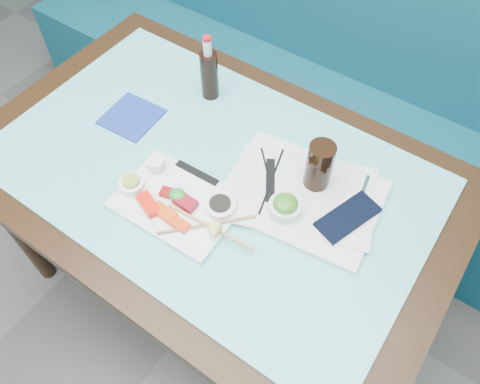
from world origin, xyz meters
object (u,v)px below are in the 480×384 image
Objects in this scene: dining_table at (212,189)px; seaweed_bowl at (285,208)px; cola_glass at (319,166)px; sashimi_plate at (177,203)px; cola_bottle_body at (209,76)px; booth_bench at (331,100)px; blue_napkin at (132,117)px; serving_tray at (302,196)px.

seaweed_bowl is at bearing -2.34° from dining_table.
seaweed_bowl is at bearing -98.75° from cola_glass.
sashimi_plate is 2.02× the size of cola_bottle_body.
booth_bench is at bearing 72.80° from cola_bottle_body.
cola_bottle_body is at bearing 113.15° from sashimi_plate.
seaweed_bowl is 0.57m from blue_napkin.
cola_glass reaches higher than dining_table.
booth_bench is 0.98m from seaweed_bowl.
blue_napkin is at bearing 149.98° from sashimi_plate.
dining_table is 0.35m from cola_glass.
serving_tray reaches higher than blue_napkin.
sashimi_plate is at bearing -89.70° from dining_table.
booth_bench is 0.77m from cola_bottle_body.
serving_tray is 2.62× the size of cola_bottle_body.
dining_table is 0.35m from cola_bottle_body.
cola_glass reaches higher than serving_tray.
seaweed_bowl is 0.14m from cola_glass.
blue_napkin is (-0.32, 0.17, -0.00)m from sashimi_plate.
cola_glass reaches higher than cola_bottle_body.
dining_table is at bearing 88.24° from sashimi_plate.
sashimi_plate is 3.71× the size of seaweed_bowl.
booth_bench is 0.90m from cola_glass.
seaweed_bowl is (0.25, 0.14, 0.02)m from sashimi_plate.
seaweed_bowl is 0.59× the size of cola_glass.
cola_glass reaches higher than blue_napkin.
cola_bottle_body is (-0.44, 0.18, 0.07)m from serving_tray.
booth_bench reaches higher than blue_napkin.
serving_tray is at bearing -22.21° from cola_bottle_body.
dining_table is 0.18m from sashimi_plate.
dining_table is 0.34m from blue_napkin.
cola_bottle_body is at bearing 164.45° from cola_glass.
cola_glass is at bearing 23.87° from dining_table.
sashimi_plate reaches higher than dining_table.
cola_bottle_body is 0.99× the size of blue_napkin.
booth_bench is at bearing 68.39° from blue_napkin.
seaweed_bowl is at bearing -73.56° from booth_bench.
blue_napkin is at bearing -171.01° from cola_glass.
booth_bench is 0.96m from blue_napkin.
sashimi_plate is at bearing -135.51° from cola_glass.
sashimi_plate is 0.29m from seaweed_bowl.
dining_table is at bearing -156.13° from cola_glass.
cola_bottle_body is (-0.45, 0.13, -0.01)m from cola_glass.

